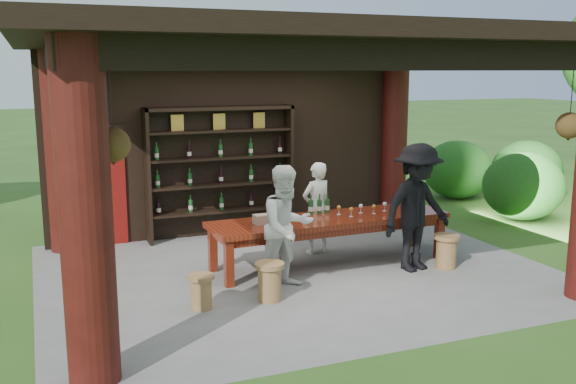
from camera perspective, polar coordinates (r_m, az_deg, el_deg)
name	(u,v)px	position (r m, az deg, el deg)	size (l,w,h in m)	color
ground	(298,272)	(9.69, 0.88, -7.11)	(90.00, 90.00, 0.00)	#2D5119
pavilion	(287,128)	(9.65, -0.13, 5.75)	(7.50, 6.00, 3.60)	slate
wine_shelf	(221,172)	(11.52, -5.98, 1.75)	(2.67, 0.41, 2.35)	black
tasting_table	(330,224)	(9.92, 3.77, -2.88)	(3.81, 1.08, 0.75)	#501C0B
stool_near_left	(270,281)	(8.46, -1.64, -7.88)	(0.39, 0.39, 0.51)	olive
stool_near_right	(446,250)	(10.10, 13.89, -5.06)	(0.39, 0.39, 0.51)	olive
stool_far_left	(201,291)	(8.27, -7.72, -8.69)	(0.34, 0.34, 0.44)	olive
host	(317,208)	(10.52, 2.55, -1.41)	(0.55, 0.36, 1.51)	white
guest_woman	(287,227)	(8.79, -0.10, -3.16)	(0.84, 0.65, 1.72)	white
guest_man	(417,208)	(9.75, 11.39, -1.37)	(1.24, 0.71, 1.92)	black
table_bottles	(319,204)	(10.12, 2.79, -1.04)	(0.36, 0.10, 0.31)	#194C1E
table_glasses	(362,209)	(10.15, 6.60, -1.52)	(0.87, 0.27, 0.15)	silver
napkin_basket	(263,219)	(9.44, -2.27, -2.43)	(0.26, 0.18, 0.14)	#BF6672
shrubs	(426,204)	(12.12, 12.18, -1.02)	(15.48, 8.00, 1.36)	#194C14
trees	(434,48)	(12.17, 12.84, 12.38)	(21.44, 11.58, 4.80)	#3F2819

